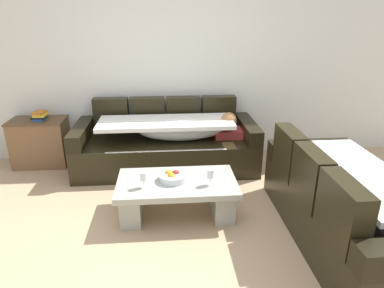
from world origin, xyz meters
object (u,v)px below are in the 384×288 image
(couch_near_window, at_px, (347,208))
(book_stack_on_cabinet, at_px, (40,116))
(fruit_bowl, at_px, (173,177))
(coffee_table, at_px, (177,193))
(couch_along_wall, at_px, (169,144))
(side_cabinet, at_px, (41,142))
(wine_glass_near_right, at_px, (210,174))
(wine_glass_near_left, at_px, (143,177))

(couch_near_window, distance_m, book_stack_on_cabinet, 3.80)
(fruit_bowl, bearing_deg, book_stack_on_cabinet, 140.88)
(coffee_table, relative_size, book_stack_on_cabinet, 5.68)
(couch_along_wall, height_order, couch_near_window, same)
(fruit_bowl, distance_m, side_cabinet, 2.24)
(fruit_bowl, relative_size, book_stack_on_cabinet, 1.33)
(side_cabinet, height_order, book_stack_on_cabinet, book_stack_on_cabinet)
(side_cabinet, distance_m, book_stack_on_cabinet, 0.38)
(book_stack_on_cabinet, bearing_deg, couch_along_wall, -7.62)
(wine_glass_near_right, bearing_deg, couch_along_wall, 106.38)
(couch_near_window, distance_m, wine_glass_near_left, 1.87)
(coffee_table, distance_m, book_stack_on_cabinet, 2.28)
(coffee_table, xyz_separation_m, fruit_bowl, (-0.04, 0.01, 0.18))
(wine_glass_near_left, xyz_separation_m, side_cabinet, (-1.47, 1.52, -0.17))
(couch_near_window, distance_m, wine_glass_near_right, 1.26)
(couch_along_wall, relative_size, wine_glass_near_left, 14.13)
(wine_glass_near_left, height_order, wine_glass_near_right, same)
(couch_near_window, height_order, wine_glass_near_left, couch_near_window)
(book_stack_on_cabinet, bearing_deg, fruit_bowl, -39.12)
(side_cabinet, bearing_deg, book_stack_on_cabinet, -0.56)
(wine_glass_near_right, distance_m, side_cabinet, 2.61)
(couch_along_wall, bearing_deg, fruit_bowl, -89.14)
(couch_along_wall, bearing_deg, coffee_table, -87.26)
(fruit_bowl, bearing_deg, side_cabinet, 141.64)
(couch_near_window, distance_m, fruit_bowl, 1.64)
(side_cabinet, xyz_separation_m, book_stack_on_cabinet, (0.05, -0.00, 0.38))
(wine_glass_near_right, xyz_separation_m, book_stack_on_cabinet, (-2.07, 1.51, 0.20))
(couch_along_wall, height_order, book_stack_on_cabinet, couch_along_wall)
(wine_glass_near_left, bearing_deg, couch_along_wall, 78.34)
(fruit_bowl, xyz_separation_m, wine_glass_near_right, (0.36, -0.13, 0.08))
(couch_near_window, relative_size, side_cabinet, 2.80)
(couch_along_wall, height_order, wine_glass_near_right, couch_along_wall)
(couch_near_window, xyz_separation_m, book_stack_on_cabinet, (-3.23, 1.96, 0.36))
(wine_glass_near_right, relative_size, side_cabinet, 0.23)
(coffee_table, height_order, fruit_bowl, fruit_bowl)
(couch_near_window, bearing_deg, wine_glass_near_right, 69.22)
(coffee_table, height_order, wine_glass_near_left, wine_glass_near_left)
(couch_near_window, xyz_separation_m, wine_glass_near_left, (-1.81, 0.44, 0.16))
(wine_glass_near_right, bearing_deg, coffee_table, 160.33)
(couch_along_wall, bearing_deg, couch_near_window, -48.22)
(fruit_bowl, distance_m, wine_glass_near_right, 0.39)
(couch_near_window, relative_size, fruit_bowl, 7.19)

